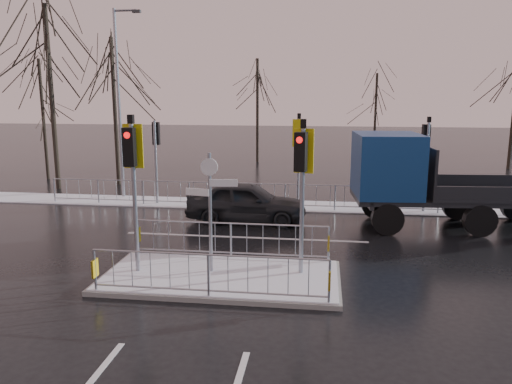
# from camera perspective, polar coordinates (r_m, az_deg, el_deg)

# --- Properties ---
(ground) EXTENTS (120.00, 120.00, 0.00)m
(ground) POSITION_cam_1_polar(r_m,az_deg,el_deg) (12.92, -4.00, -9.96)
(ground) COLOR black
(ground) RESTS_ON ground
(snow_verge) EXTENTS (30.00, 2.00, 0.04)m
(snow_verge) POSITION_cam_1_polar(r_m,az_deg,el_deg) (21.05, 0.74, -1.48)
(snow_verge) COLOR white
(snow_verge) RESTS_ON ground
(lane_markings) EXTENTS (8.00, 11.38, 0.01)m
(lane_markings) POSITION_cam_1_polar(r_m,az_deg,el_deg) (12.61, -4.31, -10.48)
(lane_markings) COLOR silver
(lane_markings) RESTS_ON ground
(traffic_island) EXTENTS (6.00, 3.04, 4.15)m
(traffic_island) POSITION_cam_1_polar(r_m,az_deg,el_deg) (12.79, -4.06, -8.31)
(traffic_island) COLOR slate
(traffic_island) RESTS_ON ground
(far_kerb_fixtures) EXTENTS (18.00, 0.65, 3.83)m
(far_kerb_fixtures) POSITION_cam_1_polar(r_m,az_deg,el_deg) (20.33, 1.40, 0.93)
(far_kerb_fixtures) COLOR gray
(far_kerb_fixtures) RESTS_ON ground
(car_far_lane) EXTENTS (4.39, 1.84, 1.48)m
(car_far_lane) POSITION_cam_1_polar(r_m,az_deg,el_deg) (18.27, -1.10, -1.14)
(car_far_lane) COLOR black
(car_far_lane) RESTS_ON ground
(flatbed_truck) EXTENTS (7.27, 3.10, 3.29)m
(flatbed_truck) POSITION_cam_1_polar(r_m,az_deg,el_deg) (18.28, 17.75, 1.54)
(flatbed_truck) COLOR black
(flatbed_truck) RESTS_ON ground
(tree_near_a) EXTENTS (4.75, 4.75, 8.97)m
(tree_near_a) POSITION_cam_1_polar(r_m,az_deg,el_deg) (26.27, -22.59, 13.59)
(tree_near_a) COLOR black
(tree_near_a) RESTS_ON ground
(tree_near_b) EXTENTS (4.00, 4.00, 7.55)m
(tree_near_b) POSITION_cam_1_polar(r_m,az_deg,el_deg) (26.46, -15.98, 11.89)
(tree_near_b) COLOR black
(tree_near_b) RESTS_ON ground
(tree_near_c) EXTENTS (3.50, 3.50, 6.61)m
(tree_near_c) POSITION_cam_1_polar(r_m,az_deg,el_deg) (29.39, -23.31, 10.06)
(tree_near_c) COLOR black
(tree_near_c) RESTS_ON ground
(tree_far_a) EXTENTS (3.75, 3.75, 7.08)m
(tree_far_a) POSITION_cam_1_polar(r_m,az_deg,el_deg) (34.08, 0.17, 11.55)
(tree_far_a) COLOR black
(tree_far_a) RESTS_ON ground
(tree_far_b) EXTENTS (3.25, 3.25, 6.14)m
(tree_far_b) POSITION_cam_1_polar(r_m,az_deg,el_deg) (35.95, 13.55, 10.20)
(tree_far_b) COLOR black
(tree_far_b) RESTS_ON ground
(street_lamp_left) EXTENTS (1.25, 0.18, 8.20)m
(street_lamp_left) POSITION_cam_1_polar(r_m,az_deg,el_deg) (23.08, -15.27, 10.45)
(street_lamp_left) COLOR gray
(street_lamp_left) RESTS_ON ground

